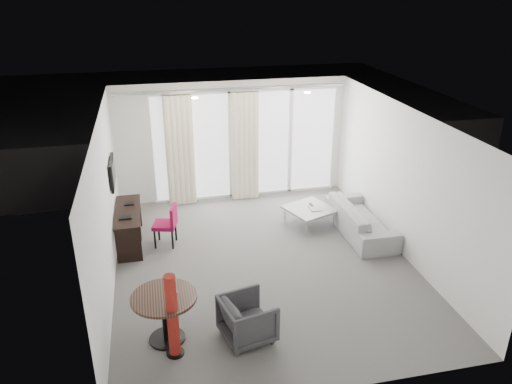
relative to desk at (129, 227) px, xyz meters
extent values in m
cube|color=#595754|center=(2.26, -1.22, -0.34)|extent=(5.00, 6.00, 0.00)
cube|color=white|center=(2.26, -1.22, 2.26)|extent=(5.00, 6.00, 0.00)
cube|color=silver|center=(-0.24, -1.22, 0.96)|extent=(0.00, 6.00, 2.60)
cube|color=silver|center=(4.76, -1.22, 0.96)|extent=(0.00, 6.00, 2.60)
cube|color=silver|center=(2.26, -4.22, 0.96)|extent=(5.00, 0.00, 2.60)
cylinder|color=#FFE0B2|center=(1.36, 0.38, 2.25)|extent=(0.12, 0.12, 0.02)
cylinder|color=#FFE0B2|center=(3.46, 0.38, 2.25)|extent=(0.12, 0.12, 0.02)
cylinder|color=maroon|center=(0.60, -3.17, 0.27)|extent=(0.31, 0.31, 1.21)
imported|color=#313133|center=(1.60, -3.06, -0.03)|extent=(0.81, 0.80, 0.62)
imported|color=gray|center=(4.35, -0.50, -0.05)|extent=(0.77, 1.98, 0.58)
cube|color=#4D4D50|center=(2.56, 3.28, -0.40)|extent=(5.60, 3.00, 0.12)
camera|label=1|loc=(0.53, -8.47, 4.24)|focal=35.00mm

